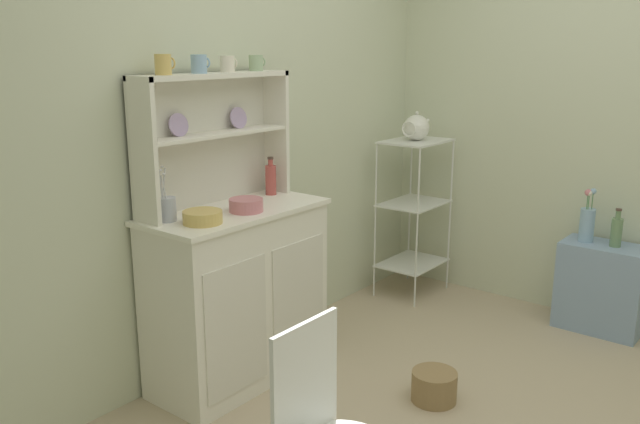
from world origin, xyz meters
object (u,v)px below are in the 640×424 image
at_px(hutch_cabinet, 238,293).
at_px(flower_vase, 587,222).
at_px(side_shelf_blue, 601,287).
at_px(floor_basket, 434,386).
at_px(utensil_jar, 167,208).
at_px(hutch_shelf_unit, 210,129).
at_px(bowl_mixing_large, 203,217).
at_px(porcelain_teapot, 416,128).
at_px(cup_gold_0, 163,64).
at_px(oil_bottle, 616,231).
at_px(jam_bottle, 271,179).
at_px(bakers_rack, 414,202).

relative_size(hutch_cabinet, flower_vase, 2.91).
relative_size(side_shelf_blue, floor_basket, 2.43).
relative_size(floor_basket, utensil_jar, 0.87).
bearing_deg(hutch_cabinet, flower_vase, -33.08).
distance_m(hutch_shelf_unit, bowl_mixing_large, 0.50).
distance_m(floor_basket, bowl_mixing_large, 1.37).
distance_m(hutch_cabinet, hutch_shelf_unit, 0.83).
height_order(hutch_cabinet, floor_basket, hutch_cabinet).
bearing_deg(side_shelf_blue, flower_vase, 90.49).
bearing_deg(porcelain_teapot, cup_gold_0, 174.39).
bearing_deg(hutch_cabinet, oil_bottle, -36.72).
height_order(jam_bottle, utensil_jar, utensil_jar).
height_order(hutch_cabinet, bowl_mixing_large, bowl_mixing_large).
relative_size(bowl_mixing_large, jam_bottle, 0.88).
relative_size(floor_basket, jam_bottle, 1.08).
height_order(bakers_rack, bowl_mixing_large, bakers_rack).
relative_size(porcelain_teapot, flower_vase, 0.79).
distance_m(hutch_cabinet, side_shelf_blue, 2.18).
height_order(side_shelf_blue, floor_basket, side_shelf_blue).
distance_m(cup_gold_0, jam_bottle, 0.88).
distance_m(cup_gold_0, utensil_jar, 0.64).
xyz_separation_m(bowl_mixing_large, flower_vase, (2.04, -1.08, -0.27)).
height_order(floor_basket, flower_vase, flower_vase).
distance_m(bowl_mixing_large, oil_bottle, 2.41).
bearing_deg(hutch_shelf_unit, porcelain_teapot, -8.03).
height_order(porcelain_teapot, oil_bottle, porcelain_teapot).
bearing_deg(hutch_cabinet, cup_gold_0, 157.17).
bearing_deg(hutch_cabinet, bowl_mixing_large, -165.13).
height_order(hutch_cabinet, cup_gold_0, cup_gold_0).
height_order(side_shelf_blue, bowl_mixing_large, bowl_mixing_large).
bearing_deg(oil_bottle, utensil_jar, 146.60).
relative_size(bakers_rack, cup_gold_0, 11.73).
bearing_deg(utensil_jar, bakers_rack, -4.15).
height_order(bakers_rack, flower_vase, bakers_rack).
xyz_separation_m(cup_gold_0, jam_bottle, (0.64, -0.04, -0.61)).
height_order(utensil_jar, flower_vase, utensil_jar).
bearing_deg(cup_gold_0, hutch_cabinet, -22.83).
bearing_deg(floor_basket, bakers_rack, 35.23).
height_order(jam_bottle, oil_bottle, jam_bottle).
relative_size(hutch_shelf_unit, floor_basket, 4.04).
relative_size(hutch_cabinet, hutch_shelf_unit, 1.08).
bearing_deg(bowl_mixing_large, cup_gold_0, 94.23).
bearing_deg(hutch_shelf_unit, bakers_rack, -8.02).
bearing_deg(jam_bottle, oil_bottle, -44.75).
bearing_deg(oil_bottle, hutch_cabinet, 143.28).
bearing_deg(porcelain_teapot, oil_bottle, -82.34).
distance_m(hutch_shelf_unit, floor_basket, 1.65).
height_order(cup_gold_0, porcelain_teapot, cup_gold_0).
distance_m(bakers_rack, porcelain_teapot, 0.50).
bearing_deg(porcelain_teapot, hutch_shelf_unit, 171.97).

